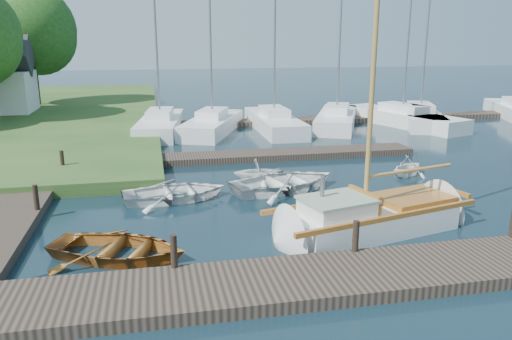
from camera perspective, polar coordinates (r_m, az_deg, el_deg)
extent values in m
plane|color=black|center=(17.11, 0.00, -3.89)|extent=(160.00, 160.00, 0.00)
cube|color=black|center=(11.69, 6.20, -12.40)|extent=(18.00, 2.20, 0.30)
cube|color=black|center=(19.22, -25.42, -2.79)|extent=(2.20, 18.00, 0.30)
cube|color=black|center=(23.60, 1.51, 1.72)|extent=(14.00, 1.60, 0.30)
cube|color=black|center=(34.95, 10.77, 5.74)|extent=(30.00, 1.60, 0.30)
cylinder|color=black|center=(11.87, -9.38, -9.15)|extent=(0.16, 0.16, 0.80)
cylinder|color=black|center=(12.81, 11.33, -7.41)|extent=(0.16, 0.16, 0.80)
cylinder|color=black|center=(16.97, -23.84, -2.87)|extent=(0.16, 0.16, 0.80)
cylinder|color=black|center=(21.72, -21.27, 1.05)|extent=(0.16, 0.16, 0.80)
cube|color=white|center=(15.06, 12.86, -6.00)|extent=(5.34, 3.16, 0.90)
cone|color=white|center=(17.06, 20.92, -4.14)|extent=(1.74, 2.22, 1.96)
cone|color=white|center=(13.50, 2.92, -8.10)|extent=(1.45, 2.14, 1.96)
cube|color=#9A621F|center=(15.59, 10.82, -3.18)|extent=(6.04, 1.63, 0.14)
cube|color=#9A621F|center=(14.22, 15.34, -5.23)|extent=(6.04, 1.63, 0.14)
cube|color=#9A621F|center=(17.16, 21.89, -2.34)|extent=(0.38, 1.10, 0.14)
cube|color=white|center=(14.14, 9.20, -4.29)|extent=(2.09, 1.80, 0.44)
cube|color=#91AA8E|center=(14.06, 9.24, -3.33)|extent=(2.21, 1.92, 0.08)
cube|color=#9A621F|center=(14.66, 12.26, -3.42)|extent=(0.46, 1.39, 0.60)
cylinder|color=slate|center=(14.04, 7.59, -1.89)|extent=(0.12, 0.12, 0.60)
cube|color=#9A621F|center=(15.89, 17.50, -3.11)|extent=(2.50, 1.99, 0.20)
cylinder|color=olive|center=(14.00, 13.31, 11.96)|extent=(0.14, 0.14, 8.40)
cylinder|color=olive|center=(15.52, 17.21, -0.05)|extent=(3.13, 0.88, 0.10)
imported|color=#9A621F|center=(13.39, -15.51, -8.20)|extent=(4.31, 3.78, 0.74)
imported|color=white|center=(17.66, -9.28, -2.23)|extent=(3.87, 2.97, 0.74)
imported|color=white|center=(19.61, 0.30, 0.11)|extent=(2.07, 1.82, 1.03)
imported|color=white|center=(18.55, 3.26, -1.05)|extent=(4.73, 3.89, 0.85)
imported|color=white|center=(21.41, 17.00, 0.64)|extent=(2.41, 2.33, 0.98)
cube|color=white|center=(30.63, -10.88, 5.06)|extent=(3.24, 8.02, 0.90)
cube|color=white|center=(30.52, -10.94, 6.35)|extent=(1.76, 2.89, 0.50)
cylinder|color=slate|center=(30.21, -11.36, 14.76)|extent=(0.12, 0.12, 9.44)
cube|color=white|center=(30.24, -5.00, 5.14)|extent=(4.82, 7.80, 0.90)
cube|color=white|center=(30.13, -5.03, 6.46)|extent=(2.27, 2.96, 0.50)
cylinder|color=slate|center=(29.82, -5.21, 14.04)|extent=(0.12, 0.12, 8.46)
cube|color=white|center=(30.99, 2.06, 5.42)|extent=(2.27, 8.35, 0.90)
cube|color=white|center=(30.88, 2.08, 6.71)|extent=(1.42, 2.93, 0.50)
cylinder|color=slate|center=(30.60, 2.17, 16.75)|extent=(0.12, 0.12, 11.29)
cube|color=white|center=(32.59, 9.19, 5.71)|extent=(5.35, 8.26, 0.90)
cube|color=white|center=(32.49, 9.24, 6.93)|extent=(2.45, 3.15, 0.50)
cylinder|color=slate|center=(32.23, 9.67, 17.00)|extent=(0.12, 0.12, 11.89)
cube|color=white|center=(33.97, 16.37, 5.66)|extent=(4.94, 9.28, 0.90)
cube|color=white|center=(33.87, 16.46, 6.83)|extent=(2.33, 3.45, 0.50)
cylinder|color=slate|center=(33.59, 17.01, 14.17)|extent=(0.12, 0.12, 9.18)
cube|color=white|center=(34.74, 18.22, 5.71)|extent=(4.82, 8.13, 0.90)
cube|color=white|center=(34.64, 18.31, 6.85)|extent=(2.28, 3.07, 0.50)
cylinder|color=slate|center=(34.38, 18.99, 14.97)|extent=(0.12, 0.12, 10.32)
cylinder|color=#332114|center=(42.87, -23.82, 9.33)|extent=(0.36, 0.36, 3.67)
sphere|color=#1E4613|center=(42.76, -24.36, 14.35)|extent=(6.73, 6.73, 6.73)
sphere|color=#1E4613|center=(42.36, -23.69, 13.74)|extent=(5.71, 5.71, 5.71)
sphere|color=#1E4613|center=(43.25, -24.88, 15.24)|extent=(6.12, 6.12, 6.12)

